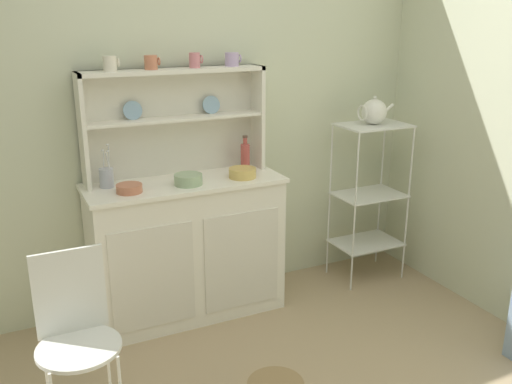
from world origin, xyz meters
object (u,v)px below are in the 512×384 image
Objects in this scene: bakers_rack at (369,187)px; porcelain_teapot at (374,112)px; bowl_mixing_large at (129,188)px; wire_chair at (75,328)px; cup_cream_0 at (110,64)px; utensil_jar at (107,177)px; jam_bottle at (245,156)px; hutch_shelf_unit at (173,113)px; hutch_cabinet at (187,247)px.

bakers_rack is 4.29× the size of porcelain_teapot.
bakers_rack is 7.72× the size of bowl_mixing_large.
cup_cream_0 is at bearing 94.89° from wire_chair.
porcelain_teapot is (1.75, -0.12, 0.26)m from utensil_jar.
bakers_rack is at bearing -8.47° from jam_bottle.
porcelain_teapot is (1.67, -0.17, -0.36)m from cup_cream_0.
wire_chair is at bearing -129.20° from hutch_shelf_unit.
bakers_rack is (1.32, -0.05, 0.22)m from hutch_cabinet.
cup_cream_0 is (-1.67, 0.17, 0.88)m from bakers_rack.
bowl_mixing_large is 0.57× the size of utensil_jar.
porcelain_teapot is (-0.00, 0.00, 0.52)m from bakers_rack.
jam_bottle is (1.21, 0.87, 0.44)m from wire_chair.
cup_cream_0 is at bearing 29.37° from utensil_jar.
utensil_jar is at bearing 169.80° from hutch_cabinet.
hutch_shelf_unit reaches higher than porcelain_teapot.
bowl_mixing_large is at bearing -179.02° from porcelain_teapot.
cup_cream_0 is 0.61× the size of bowl_mixing_large.
hutch_shelf_unit reaches higher than utensil_jar.
porcelain_teapot reaches higher than bakers_rack.
wire_chair is (-0.77, -0.78, 0.07)m from hutch_cabinet.
wire_chair is at bearing -121.16° from bowl_mixing_large.
wire_chair is at bearing -134.61° from hutch_cabinet.
hutch_cabinet is at bearing -18.98° from cup_cream_0.
hutch_cabinet is 1.38× the size of wire_chair.
wire_chair is at bearing -114.71° from cup_cream_0.
jam_bottle reaches higher than wire_chair.
jam_bottle is at bearing 171.53° from bakers_rack.
porcelain_teapot is at bearing -9.03° from hutch_shelf_unit.
bakers_rack is at bearing -1.96° from hutch_cabinet.
cup_cream_0 reaches higher than hutch_cabinet.
utensil_jar is at bearing -150.63° from cup_cream_0.
wire_chair is at bearing -160.53° from porcelain_teapot.
jam_bottle is at bearing 171.51° from porcelain_teapot.
porcelain_teapot is at bearing -1.96° from hutch_cabinet.
hutch_shelf_unit is at bearing 11.18° from utensil_jar.
hutch_shelf_unit is 1.33m from porcelain_teapot.
bakers_rack reaches higher than hutch_cabinet.
utensil_jar is (-0.43, -0.09, -0.32)m from hutch_shelf_unit.
hutch_cabinet is at bearing -168.77° from jam_bottle.
hutch_cabinet is 0.57m from bowl_mixing_large.
bowl_mixing_large is (-1.66, -0.03, 0.22)m from bakers_rack.
utensil_jar is at bearing 121.01° from bowl_mixing_large.
jam_bottle is at bearing 11.23° from hutch_cabinet.
hutch_cabinet is at bearing 178.04° from porcelain_teapot.
bakers_rack is at bearing -9.02° from hutch_shelf_unit.
bakers_rack is at bearing 0.00° from porcelain_teapot.
bowl_mixing_large is (0.43, 0.71, 0.37)m from wire_chair.
porcelain_teapot reaches higher than bowl_mixing_large.
jam_bottle is at bearing 65.36° from wire_chair.
porcelain_teapot reaches higher than utensil_jar.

